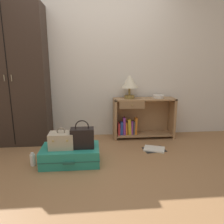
{
  "coord_description": "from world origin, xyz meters",
  "views": [
    {
      "loc": [
        -0.01,
        -2.22,
        1.28
      ],
      "look_at": [
        0.27,
        0.88,
        0.55
      ],
      "focal_mm": 34.37,
      "sensor_mm": 36.0,
      "label": 1
    }
  ],
  "objects_px": {
    "suitcase_large": "(71,155)",
    "bottle": "(33,160)",
    "train_case": "(61,140)",
    "bowl": "(158,97)",
    "bookshelf": "(141,118)",
    "table_lamp": "(130,82)",
    "wardrobe": "(14,77)",
    "open_book_on_floor": "(154,149)",
    "handbag": "(82,138)"
  },
  "relations": [
    {
      "from": "wardrobe",
      "to": "suitcase_large",
      "type": "distance_m",
      "value": 1.54
    },
    {
      "from": "bookshelf",
      "to": "suitcase_large",
      "type": "relative_size",
      "value": 1.4
    },
    {
      "from": "bottle",
      "to": "open_book_on_floor",
      "type": "relative_size",
      "value": 0.48
    },
    {
      "from": "train_case",
      "to": "open_book_on_floor",
      "type": "xyz_separation_m",
      "value": [
        1.3,
        0.34,
        -0.31
      ]
    },
    {
      "from": "wardrobe",
      "to": "bookshelf",
      "type": "relative_size",
      "value": 2.04
    },
    {
      "from": "bowl",
      "to": "open_book_on_floor",
      "type": "relative_size",
      "value": 0.49
    },
    {
      "from": "bookshelf",
      "to": "table_lamp",
      "type": "bearing_deg",
      "value": 178.42
    },
    {
      "from": "train_case",
      "to": "table_lamp",
      "type": "bearing_deg",
      "value": 42.32
    },
    {
      "from": "bookshelf",
      "to": "handbag",
      "type": "height_order",
      "value": "bookshelf"
    },
    {
      "from": "bookshelf",
      "to": "handbag",
      "type": "bearing_deg",
      "value": -135.88
    },
    {
      "from": "bottle",
      "to": "suitcase_large",
      "type": "bearing_deg",
      "value": 4.07
    },
    {
      "from": "bookshelf",
      "to": "train_case",
      "type": "relative_size",
      "value": 3.41
    },
    {
      "from": "handbag",
      "to": "train_case",
      "type": "bearing_deg",
      "value": 177.81
    },
    {
      "from": "wardrobe",
      "to": "table_lamp",
      "type": "height_order",
      "value": "wardrobe"
    },
    {
      "from": "suitcase_large",
      "to": "handbag",
      "type": "distance_m",
      "value": 0.29
    },
    {
      "from": "handbag",
      "to": "wardrobe",
      "type": "bearing_deg",
      "value": 141.23
    },
    {
      "from": "bowl",
      "to": "bottle",
      "type": "height_order",
      "value": "bowl"
    },
    {
      "from": "bookshelf",
      "to": "suitcase_large",
      "type": "xyz_separation_m",
      "value": [
        -1.11,
        -0.9,
        -0.23
      ]
    },
    {
      "from": "bowl",
      "to": "bottle",
      "type": "bearing_deg",
      "value": -153.67
    },
    {
      "from": "bookshelf",
      "to": "suitcase_large",
      "type": "height_order",
      "value": "bookshelf"
    },
    {
      "from": "table_lamp",
      "to": "bottle",
      "type": "xyz_separation_m",
      "value": [
        -1.38,
        -0.94,
        -0.87
      ]
    },
    {
      "from": "wardrobe",
      "to": "suitcase_large",
      "type": "bearing_deg",
      "value": -42.54
    },
    {
      "from": "bookshelf",
      "to": "bottle",
      "type": "bearing_deg",
      "value": -149.45
    },
    {
      "from": "bookshelf",
      "to": "handbag",
      "type": "xyz_separation_m",
      "value": [
        -0.95,
        -0.93,
        0.01
      ]
    },
    {
      "from": "wardrobe",
      "to": "train_case",
      "type": "relative_size",
      "value": 6.94
    },
    {
      "from": "wardrobe",
      "to": "bowl",
      "type": "bearing_deg",
      "value": 1.78
    },
    {
      "from": "table_lamp",
      "to": "handbag",
      "type": "distance_m",
      "value": 1.34
    },
    {
      "from": "wardrobe",
      "to": "train_case",
      "type": "distance_m",
      "value": 1.37
    },
    {
      "from": "table_lamp",
      "to": "open_book_on_floor",
      "type": "distance_m",
      "value": 1.14
    },
    {
      "from": "table_lamp",
      "to": "open_book_on_floor",
      "type": "relative_size",
      "value": 1.1
    },
    {
      "from": "suitcase_large",
      "to": "handbag",
      "type": "xyz_separation_m",
      "value": [
        0.16,
        -0.03,
        0.24
      ]
    },
    {
      "from": "bowl",
      "to": "bottle",
      "type": "xyz_separation_m",
      "value": [
        -1.87,
        -0.93,
        -0.63
      ]
    },
    {
      "from": "open_book_on_floor",
      "to": "table_lamp",
      "type": "bearing_deg",
      "value": 116.33
    },
    {
      "from": "bookshelf",
      "to": "bowl",
      "type": "xyz_separation_m",
      "value": [
        0.29,
        -0.01,
        0.37
      ]
    },
    {
      "from": "suitcase_large",
      "to": "bottle",
      "type": "bearing_deg",
      "value": -175.93
    },
    {
      "from": "bookshelf",
      "to": "bowl",
      "type": "bearing_deg",
      "value": -1.56
    },
    {
      "from": "wardrobe",
      "to": "bowl",
      "type": "height_order",
      "value": "wardrobe"
    },
    {
      "from": "table_lamp",
      "to": "train_case",
      "type": "xyz_separation_m",
      "value": [
        -1.01,
        -0.92,
        -0.63
      ]
    },
    {
      "from": "bookshelf",
      "to": "train_case",
      "type": "distance_m",
      "value": 1.52
    },
    {
      "from": "open_book_on_floor",
      "to": "bottle",
      "type": "bearing_deg",
      "value": -167.99
    },
    {
      "from": "train_case",
      "to": "bottle",
      "type": "bearing_deg",
      "value": -177.13
    },
    {
      "from": "bookshelf",
      "to": "train_case",
      "type": "bearing_deg",
      "value": -143.01
    },
    {
      "from": "wardrobe",
      "to": "bottle",
      "type": "xyz_separation_m",
      "value": [
        0.43,
        -0.86,
        -0.98
      ]
    },
    {
      "from": "handbag",
      "to": "bottle",
      "type": "relative_size",
      "value": 2.08
    },
    {
      "from": "table_lamp",
      "to": "train_case",
      "type": "distance_m",
      "value": 1.51
    },
    {
      "from": "train_case",
      "to": "bottle",
      "type": "height_order",
      "value": "train_case"
    },
    {
      "from": "bowl",
      "to": "suitcase_large",
      "type": "height_order",
      "value": "bowl"
    },
    {
      "from": "suitcase_large",
      "to": "open_book_on_floor",
      "type": "xyz_separation_m",
      "value": [
        1.2,
        0.32,
        -0.1
      ]
    },
    {
      "from": "bowl",
      "to": "train_case",
      "type": "height_order",
      "value": "bowl"
    },
    {
      "from": "bowl",
      "to": "bottle",
      "type": "relative_size",
      "value": 1.02
    }
  ]
}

